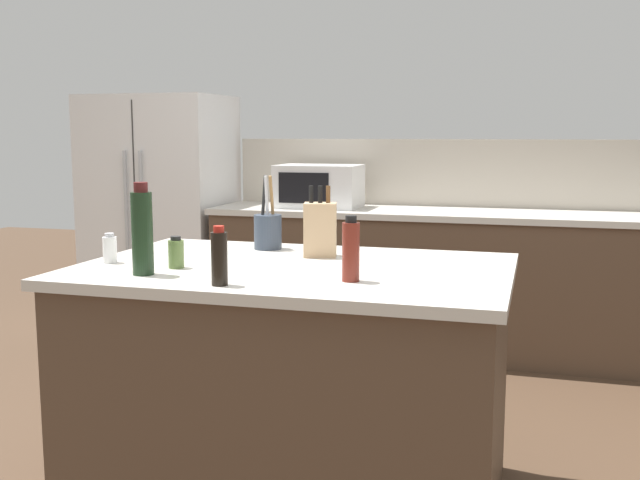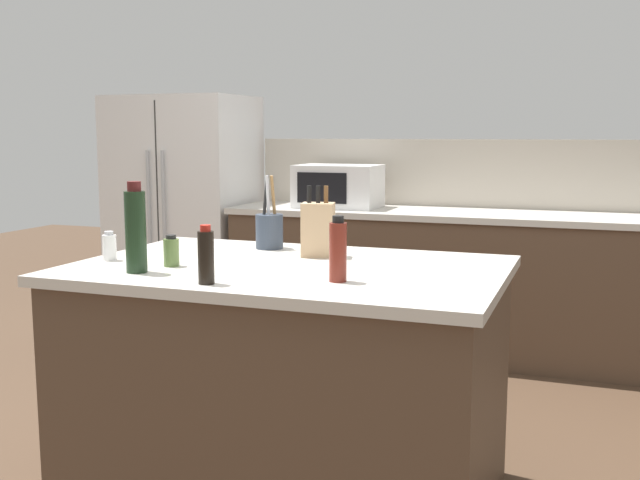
{
  "view_description": "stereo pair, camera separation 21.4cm",
  "coord_description": "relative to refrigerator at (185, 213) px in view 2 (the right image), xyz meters",
  "views": [
    {
      "loc": [
        0.89,
        -2.67,
        1.44
      ],
      "look_at": [
        0.0,
        0.35,
        0.99
      ],
      "focal_mm": 42.0,
      "sensor_mm": 36.0,
      "label": 1
    },
    {
      "loc": [
        1.09,
        -2.6,
        1.44
      ],
      "look_at": [
        0.0,
        0.35,
        0.99
      ],
      "focal_mm": 42.0,
      "sensor_mm": 36.0,
      "label": 2
    }
  ],
  "objects": [
    {
      "name": "microwave",
      "position": [
        1.23,
        -0.05,
        0.23
      ],
      "size": [
        0.55,
        0.39,
        0.29
      ],
      "color": "white",
      "rests_on": "back_counter_run"
    },
    {
      "name": "refrigerator",
      "position": [
        0.0,
        0.0,
        0.0
      ],
      "size": [
        0.98,
        0.75,
        1.71
      ],
      "color": "white",
      "rests_on": "ground_plane"
    },
    {
      "name": "soy_sauce_bottle",
      "position": [
        1.66,
        -2.68,
        0.18
      ],
      "size": [
        0.05,
        0.05,
        0.2
      ],
      "color": "black",
      "rests_on": "kitchen_island"
    },
    {
      "name": "back_counter_run",
      "position": [
        2.08,
        -0.05,
        -0.38
      ],
      "size": [
        3.1,
        0.66,
        0.94
      ],
      "color": "#4C3828",
      "rests_on": "ground_plane"
    },
    {
      "name": "salt_shaker",
      "position": [
        1.07,
        -2.4,
        0.14
      ],
      "size": [
        0.05,
        0.05,
        0.12
      ],
      "color": "silver",
      "rests_on": "kitchen_island"
    },
    {
      "name": "knife_block",
      "position": [
        1.82,
        -2.02,
        0.2
      ],
      "size": [
        0.15,
        0.13,
        0.29
      ],
      "rotation": [
        0.0,
        0.0,
        0.23
      ],
      "color": "tan",
      "rests_on": "kitchen_island"
    },
    {
      "name": "vinegar_bottle",
      "position": [
        2.06,
        -2.49,
        0.19
      ],
      "size": [
        0.06,
        0.06,
        0.23
      ],
      "color": "maroon",
      "rests_on": "kitchen_island"
    },
    {
      "name": "spice_jar_oregano",
      "position": [
        1.37,
        -2.43,
        0.14
      ],
      "size": [
        0.06,
        0.06,
        0.12
      ],
      "color": "#567038",
      "rests_on": "kitchen_island"
    },
    {
      "name": "kitchen_island",
      "position": [
        1.78,
        -2.25,
        -0.38
      ],
      "size": [
        1.63,
        1.07,
        0.94
      ],
      "color": "#4C3828",
      "rests_on": "ground_plane"
    },
    {
      "name": "wine_bottle",
      "position": [
        1.32,
        -2.58,
        0.24
      ],
      "size": [
        0.08,
        0.08,
        0.33
      ],
      "color": "black",
      "rests_on": "kitchen_island"
    },
    {
      "name": "utensil_crock",
      "position": [
        1.54,
        -1.89,
        0.17
      ],
      "size": [
        0.12,
        0.12,
        0.32
      ],
      "color": "#333D4C",
      "rests_on": "kitchen_island"
    },
    {
      "name": "wall_backsplash",
      "position": [
        2.08,
        0.27,
        0.32
      ],
      "size": [
        3.06,
        0.03,
        0.46
      ],
      "primitive_type": "cube",
      "color": "#B2A899",
      "rests_on": "back_counter_run"
    }
  ]
}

